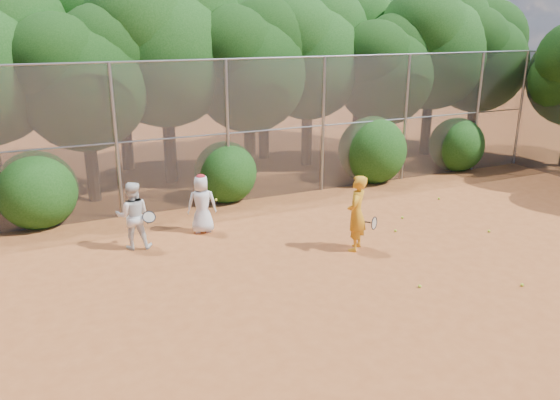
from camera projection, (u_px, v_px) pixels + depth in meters
name	position (u px, v px, depth m)	size (l,w,h in m)	color
ground	(377.00, 281.00, 10.90)	(80.00, 80.00, 0.00)	#9F5023
fence_back	(257.00, 129.00, 15.41)	(20.05, 0.09, 4.03)	gray
tree_2	(84.00, 74.00, 14.82)	(3.99, 3.47, 5.47)	black
tree_3	(165.00, 41.00, 16.43)	(4.89, 4.26, 6.70)	black
tree_4	(250.00, 62.00, 17.08)	(4.19, 3.64, 5.73)	black
tree_5	(309.00, 49.00, 18.67)	(4.51, 3.92, 6.17)	black
tree_6	(386.00, 67.00, 18.96)	(3.86, 3.36, 5.29)	black
tree_7	(434.00, 41.00, 20.22)	(4.77, 4.14, 6.53)	black
tree_8	(480.00, 53.00, 20.89)	(4.25, 3.70, 5.82)	black
tree_10	(119.00, 32.00, 17.88)	(5.15, 4.48, 7.06)	black
tree_11	(264.00, 45.00, 19.63)	(4.64, 4.03, 6.35)	black
tree_12	(362.00, 33.00, 21.82)	(5.02, 4.37, 6.88)	black
bush_0	(36.00, 187.00, 13.68)	(2.00, 2.00, 2.00)	#144010
bush_1	(225.00, 169.00, 15.68)	(1.80, 1.80, 1.80)	#144010
bush_2	(372.00, 147.00, 17.58)	(2.20, 2.20, 2.20)	#144010
bush_3	(457.00, 142.00, 19.00)	(1.90, 1.90, 1.90)	#144010
player_yellow	(357.00, 213.00, 12.16)	(0.86, 0.74, 1.74)	orange
player_teen	(202.00, 204.00, 13.25)	(0.79, 0.60, 1.47)	white
player_white	(133.00, 215.00, 12.28)	(0.90, 0.80, 1.56)	white
ball_0	(395.00, 231.00, 13.44)	(0.07, 0.07, 0.07)	#B5D827
ball_1	(402.00, 218.00, 14.35)	(0.07, 0.07, 0.07)	#B5D827
ball_2	(522.00, 285.00, 10.66)	(0.07, 0.07, 0.07)	#B5D827
ball_3	(489.00, 231.00, 13.41)	(0.07, 0.07, 0.07)	#B5D827
ball_4	(420.00, 286.00, 10.61)	(0.07, 0.07, 0.07)	#B5D827
ball_5	(439.00, 199.00, 15.91)	(0.07, 0.07, 0.07)	#B5D827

